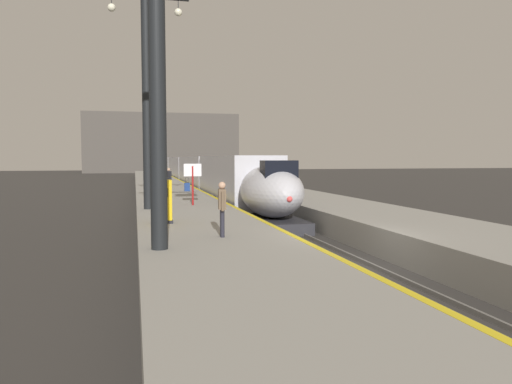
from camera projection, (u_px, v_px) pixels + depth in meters
name	position (u px, v px, depth m)	size (l,w,h in m)	color
ground_plane	(348.00, 267.00, 15.41)	(260.00, 260.00, 0.00)	#33302D
platform_left	(167.00, 195.00, 38.35)	(4.80, 110.00, 1.05)	gray
platform_right	(266.00, 193.00, 40.31)	(4.80, 110.00, 1.05)	gray
platform_left_safety_stripe	(196.00, 188.00, 38.86)	(0.20, 107.80, 0.01)	yellow
rail_main_left	(204.00, 198.00, 41.84)	(0.08, 110.00, 0.12)	slate
rail_main_right	(221.00, 197.00, 42.20)	(0.08, 110.00, 0.12)	slate
highspeed_train_main	(192.00, 171.00, 56.46)	(2.92, 74.74, 3.60)	silver
station_column_near	(158.00, 8.00, 12.45)	(4.00, 0.68, 10.35)	black
station_column_mid	(147.00, 80.00, 22.62)	(4.00, 0.68, 10.18)	black
passenger_near_edge	(169.00, 178.00, 34.94)	(0.37, 0.52, 1.69)	#23232D
passenger_mid_platform	(222.00, 205.00, 14.80)	(0.26, 0.57, 1.69)	#23232D
rolling_suitcase	(187.00, 187.00, 35.45)	(0.40, 0.22, 0.98)	navy
ticket_machine_yellow	(162.00, 203.00, 17.97)	(0.76, 0.62, 1.60)	yellow
departure_info_board	(193.00, 176.00, 24.77)	(0.90, 0.10, 2.12)	maroon
terminus_back_wall	(163.00, 143.00, 113.64)	(36.00, 2.00, 14.00)	#4C4742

